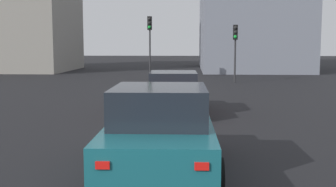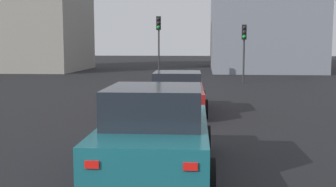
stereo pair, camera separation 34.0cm
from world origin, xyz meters
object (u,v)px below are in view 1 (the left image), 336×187
car_red_lead (173,93)px  traffic_light_near_left (235,41)px  car_teal_second (160,132)px  traffic_light_near_right (150,34)px

car_red_lead → traffic_light_near_left: (11.55, -3.30, 1.85)m
car_teal_second → traffic_light_near_left: size_ratio=1.24×
car_teal_second → traffic_light_near_right: traffic_light_near_right is taller
car_red_lead → car_teal_second: (-7.03, -0.04, 0.08)m
car_red_lead → car_teal_second: car_teal_second is taller
car_red_lead → car_teal_second: size_ratio=0.98×
car_teal_second → traffic_light_near_left: traffic_light_near_left is taller
car_red_lead → traffic_light_near_right: bearing=6.9°
car_teal_second → traffic_light_near_right: (20.89, 2.19, 2.24)m
traffic_light_near_right → car_teal_second: bearing=11.7°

